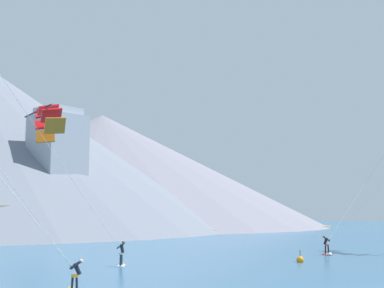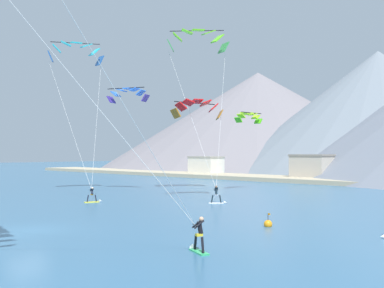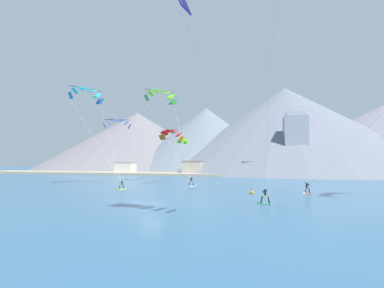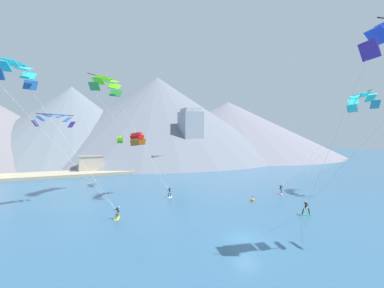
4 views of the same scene
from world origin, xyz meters
TOP-DOWN VIEW (x-y plane):
  - ground_plane at (0.00, 0.00)m, footprint 400.00×400.00m
  - kitesurfer_near_lead at (-0.65, 19.44)m, footprint 1.55×1.48m
  - kitesurfer_near_trail at (17.48, 13.16)m, footprint 1.50×1.53m
  - kitesurfer_mid_center at (-10.31, 11.83)m, footprint 1.02×1.76m
  - kitesurfer_far_left at (11.50, 3.06)m, footprint 1.76×1.02m
  - parafoil_kite_near_lead at (-9.59, 26.31)m, footprint 11.89×10.40m
  - parafoil_kite_mid_center at (-21.01, 16.29)m, footprint 12.74×7.94m
  - parafoil_kite_distant_high_outer at (-5.49, 21.73)m, footprint 3.74×5.70m
  - parafoil_kite_distant_low_drift at (-17.50, 21.73)m, footprint 5.66×3.43m
  - parafoil_kite_distant_mid_solo at (-6.40, 32.61)m, footprint 1.70×4.25m
  - race_marker_buoy at (10.06, 11.60)m, footprint 0.56×0.56m
  - shoreline_strip at (0.00, 54.07)m, footprint 180.00×10.00m
  - shore_building_harbour_front at (9.68, 55.37)m, footprint 6.72×6.07m
  - shore_building_promenade_mid at (-10.35, 57.26)m, footprint 6.49×5.36m
  - shore_building_quay_east at (-35.32, 57.36)m, footprint 6.86×4.81m
  - highrise_tower at (22.54, 61.02)m, footprint 7.00×7.00m
  - mountain_peak_central_summit at (23.69, 101.99)m, footprint 117.08×117.08m
  - mountain_peak_east_shoulder at (-14.71, 102.64)m, footprint 83.17×83.17m
  - mountain_peak_far_spur at (-56.48, 108.54)m, footprint 105.69×105.69m

SIDE VIEW (x-z plane):
  - ground_plane at x=0.00m, z-range 0.00..0.00m
  - race_marker_buoy at x=10.06m, z-range -0.35..0.67m
  - shoreline_strip at x=0.00m, z-range 0.00..0.70m
  - kitesurfer_mid_center at x=-10.31m, z-range -0.37..1.24m
  - kitesurfer_near_trail at x=17.48m, z-range -0.35..1.43m
  - kitesurfer_near_lead at x=-0.65m, z-range -0.35..1.47m
  - kitesurfer_far_left at x=11.50m, z-range -0.35..1.47m
  - shore_building_quay_east at x=-35.32m, z-range 0.01..4.26m
  - shore_building_harbour_front at x=9.68m, z-range 0.01..4.59m
  - shore_building_promenade_mid at x=-10.35m, z-range 0.01..4.69m
  - parafoil_kite_distant_mid_solo at x=-6.40m, z-range 8.94..10.36m
  - highrise_tower at x=22.54m, z-range -0.21..19.71m
  - parafoil_kite_distant_high_outer at x=-5.49m, z-range 8.82..11.02m
  - parafoil_kite_distant_low_drift at x=-17.50m, z-range 11.66..13.53m
  - mountain_peak_east_shoulder at x=-14.71m, z-range 0.00..31.85m
  - mountain_peak_far_spur at x=-56.48m, z-range 0.00..32.36m
  - parafoil_kite_mid_center at x=-21.01m, z-range 8.87..26.51m
  - parafoil_kite_near_lead at x=-9.59m, z-range 9.62..28.62m
  - mountain_peak_central_summit at x=23.69m, z-range 0.00..39.40m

